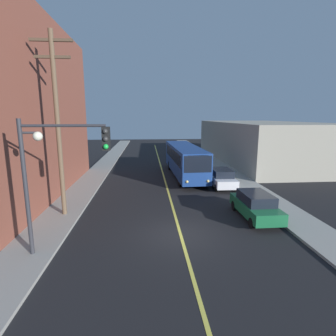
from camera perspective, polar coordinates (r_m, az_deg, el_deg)
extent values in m
plane|color=black|center=(14.61, 2.72, -14.16)|extent=(120.00, 120.00, 0.00)
cube|color=gray|center=(24.54, -17.48, -3.96)|extent=(2.50, 90.00, 0.15)
cube|color=gray|center=(25.54, 16.17, -3.30)|extent=(2.50, 90.00, 0.15)
cube|color=#D8CC4C|center=(28.84, -1.05, -1.37)|extent=(0.16, 60.00, 0.01)
cube|color=black|center=(22.86, -21.83, -1.40)|extent=(0.06, 13.39, 1.30)
cube|color=black|center=(22.43, -22.42, 6.61)|extent=(0.06, 13.39, 1.30)
cube|color=black|center=(22.46, -23.04, 14.76)|extent=(0.06, 13.39, 1.30)
cube|color=black|center=(22.93, -23.69, 22.73)|extent=(0.06, 13.39, 1.30)
cube|color=gray|center=(39.99, 19.46, 5.43)|extent=(12.00, 25.72, 5.45)
cube|color=black|center=(38.08, 11.11, 3.90)|extent=(0.06, 18.00, 1.30)
cube|color=navy|center=(27.74, 3.61, 1.93)|extent=(3.03, 12.09, 2.75)
cube|color=black|center=(21.88, 6.46, 0.81)|extent=(2.35, 0.17, 1.40)
cube|color=black|center=(33.50, 1.77, 4.61)|extent=(2.30, 0.17, 1.10)
cube|color=black|center=(27.46, 1.04, 2.97)|extent=(0.47, 10.19, 1.10)
cube|color=black|center=(27.92, 6.16, 3.04)|extent=(0.47, 10.19, 1.10)
cube|color=orange|center=(21.79, 6.48, 2.37)|extent=(1.79, 0.13, 0.30)
sphere|color=#F9D872|center=(21.96, 4.13, -2.98)|extent=(0.24, 0.24, 0.24)
sphere|color=#F9D872|center=(22.37, 8.63, -2.82)|extent=(0.24, 0.24, 0.24)
cylinder|color=black|center=(23.76, 2.73, -2.88)|extent=(0.34, 1.01, 1.00)
cylinder|color=black|center=(24.23, 7.99, -2.70)|extent=(0.34, 1.01, 1.00)
cylinder|color=black|center=(31.20, 0.38, 0.51)|extent=(0.34, 1.01, 1.00)
cylinder|color=black|center=(31.56, 4.44, 0.60)|extent=(0.34, 1.01, 1.00)
cube|color=#196038|center=(17.36, 18.33, -8.18)|extent=(1.84, 4.42, 0.70)
cube|color=black|center=(17.16, 18.46, -6.12)|extent=(1.64, 2.48, 0.60)
cylinder|color=black|center=(15.89, 17.72, -11.30)|extent=(0.23, 0.64, 0.64)
cylinder|color=black|center=(16.56, 22.92, -10.74)|extent=(0.23, 0.64, 0.64)
cylinder|color=black|center=(18.50, 14.13, -7.88)|extent=(0.23, 0.64, 0.64)
cylinder|color=black|center=(19.08, 18.71, -7.56)|extent=(0.23, 0.64, 0.64)
cube|color=silver|center=(24.07, 11.45, -2.49)|extent=(1.88, 4.43, 0.70)
cube|color=black|center=(23.92, 11.51, -0.98)|extent=(1.67, 2.49, 0.60)
cylinder|color=black|center=(22.55, 10.42, -4.29)|extent=(0.23, 0.64, 0.64)
cylinder|color=black|center=(22.98, 14.31, -4.16)|extent=(0.23, 0.64, 0.64)
cylinder|color=black|center=(25.38, 8.81, -2.51)|extent=(0.23, 0.64, 0.64)
cylinder|color=black|center=(25.76, 12.29, -2.43)|extent=(0.23, 0.64, 0.64)
cylinder|color=brown|center=(17.23, -22.67, 8.15)|extent=(0.28, 0.28, 10.90)
cube|color=#4C3D2D|center=(17.73, -23.94, 23.96)|extent=(2.40, 0.16, 0.16)
cube|color=#4C3D2D|center=(17.54, -23.69, 21.11)|extent=(2.00, 0.16, 0.16)
cylinder|color=#2D2D33|center=(12.93, -28.34, -4.06)|extent=(0.18, 0.18, 6.00)
cylinder|color=#2D2D33|center=(11.94, -21.76, 8.49)|extent=(3.50, 0.12, 0.12)
cube|color=black|center=(11.58, -13.21, 6.19)|extent=(0.32, 0.36, 1.00)
sphere|color=#2D2D2D|center=(11.37, -13.43, 7.72)|extent=(0.22, 0.22, 0.22)
sphere|color=#2D2D2D|center=(11.39, -13.35, 6.11)|extent=(0.22, 0.22, 0.22)
sphere|color=green|center=(11.42, -13.28, 4.51)|extent=(0.22, 0.22, 0.22)
cylinder|color=#38383D|center=(13.25, -28.21, -4.82)|extent=(0.16, 0.16, 5.50)
cylinder|color=#38383D|center=(12.70, -27.85, 6.75)|extent=(0.70, 0.10, 0.10)
sphere|color=#EAE5C6|center=(12.58, -26.31, 6.17)|extent=(0.40, 0.40, 0.40)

